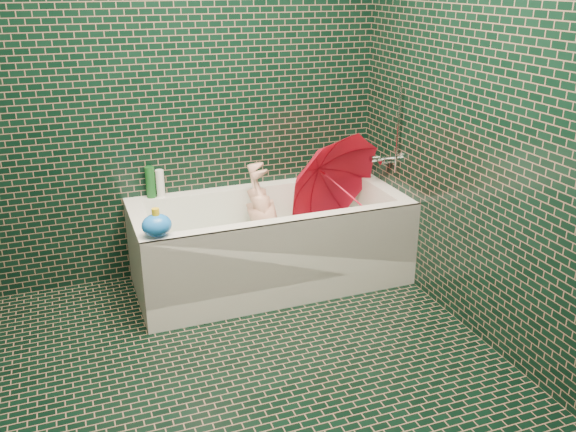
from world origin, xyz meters
name	(u,v)px	position (x,y,z in m)	size (l,w,h in m)	color
floor	(253,388)	(0.00, 0.00, 0.00)	(2.80, 2.80, 0.00)	black
wall_back	(179,82)	(0.00, 1.40, 1.25)	(2.80, 2.80, 0.00)	black
wall_front	(444,289)	(0.00, -1.40, 1.25)	(2.80, 2.80, 0.00)	black
wall_right	(507,111)	(1.30, 0.00, 1.25)	(2.80, 2.80, 0.00)	black
bathtub	(272,252)	(0.45, 1.01, 0.21)	(1.70, 0.75, 0.55)	white
bath_mat	(271,258)	(0.45, 1.02, 0.16)	(1.35, 0.47, 0.01)	green
water	(270,238)	(0.45, 1.02, 0.30)	(1.48, 0.53, 0.00)	silver
faucet	(388,154)	(1.26, 1.02, 0.77)	(0.18, 0.19, 0.55)	silver
child	(270,234)	(0.46, 1.07, 0.31)	(0.33, 0.22, 0.90)	tan
umbrella	(345,192)	(0.95, 0.99, 0.56)	(0.69, 0.69, 0.61)	red
soap_bottle_a	(351,175)	(1.16, 1.33, 0.55)	(0.09, 0.09, 0.23)	white
soap_bottle_b	(350,174)	(1.16, 1.36, 0.55)	(0.09, 0.09, 0.20)	#4C1C6A
soap_bottle_c	(359,173)	(1.23, 1.35, 0.55)	(0.13, 0.13, 0.16)	#154A1C
bottle_right_tall	(343,161)	(1.11, 1.37, 0.65)	(0.06, 0.06, 0.20)	#154A1C
bottle_right_pump	(362,159)	(1.25, 1.36, 0.65)	(0.05, 0.05, 0.19)	silver
bottle_left_tall	(150,182)	(-0.23, 1.36, 0.65)	(0.06, 0.06, 0.20)	#154A1C
bottle_left_short	(160,183)	(-0.17, 1.35, 0.64)	(0.05, 0.05, 0.17)	white
rubber_duck	(342,169)	(1.09, 1.34, 0.60)	(0.13, 0.09, 0.10)	yellow
bath_toy	(157,225)	(-0.30, 0.71, 0.62)	(0.18, 0.15, 0.16)	blue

